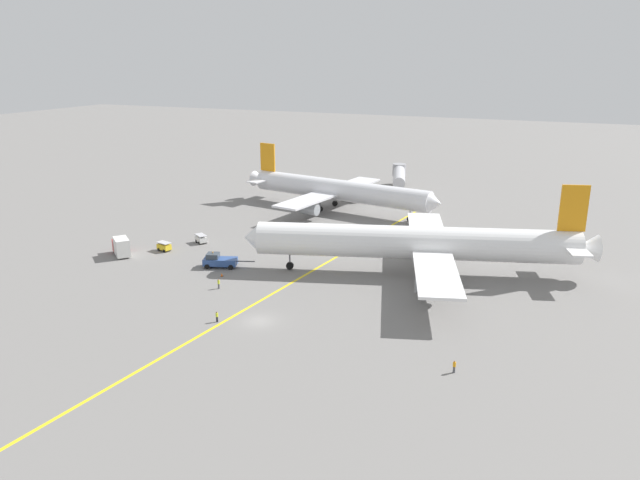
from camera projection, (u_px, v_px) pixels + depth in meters
ground_plane at (259, 321)px, 85.08m from camera, size 600.00×600.00×0.00m
taxiway_stripe at (273, 293)px, 94.97m from camera, size 15.61×119.11×0.01m
airliner_at_gate_left at (338, 190)px, 144.39m from camera, size 51.78×39.48×14.56m
airliner_being_pushed at (418, 243)px, 101.81m from camera, size 57.93×45.18×16.07m
pushback_tug at (219, 261)px, 106.43m from camera, size 9.00×4.41×2.82m
gse_baggage_cart_near_cluster at (201, 239)px, 120.20m from camera, size 3.15×2.82×1.71m
gse_catering_truck_tall at (121, 246)px, 112.47m from camera, size 6.01×5.60×3.50m
gse_baggage_cart_trailing at (164, 246)px, 115.39m from camera, size 3.01×2.13×1.71m
ground_crew_ramp_agent_by_cones at (454, 366)px, 71.01m from camera, size 0.36×0.36×1.57m
ground_crew_marshaller_foreground at (217, 317)px, 84.55m from camera, size 0.36×0.36×1.56m
ground_crew_wing_walker_right at (219, 284)px, 96.64m from camera, size 0.36×0.36×1.61m
traffic_cone_wingtip_port at (222, 275)px, 102.17m from camera, size 0.44×0.44×0.60m
jet_bridge at (399, 175)px, 166.62m from camera, size 8.79×21.37×5.96m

